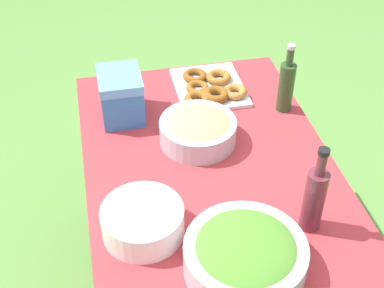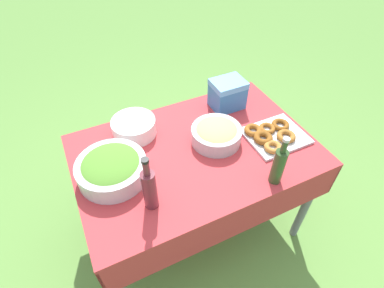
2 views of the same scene
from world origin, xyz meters
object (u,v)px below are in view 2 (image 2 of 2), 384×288
at_px(donut_platter, 272,135).
at_px(olive_oil_bottle, 279,165).
at_px(salad_bowl, 112,168).
at_px(cooler_box, 227,94).
at_px(pasta_bowl, 216,133).
at_px(plate_stack, 134,127).
at_px(wine_bottle, 149,188).

relative_size(donut_platter, olive_oil_bottle, 1.20).
height_order(salad_bowl, donut_platter, salad_bowl).
distance_m(olive_oil_bottle, cooler_box, 0.63).
xyz_separation_m(pasta_bowl, plate_stack, (-0.39, 0.26, -0.01)).
distance_m(olive_oil_bottle, wine_bottle, 0.61).
height_order(olive_oil_bottle, cooler_box, olive_oil_bottle).
height_order(plate_stack, olive_oil_bottle, olive_oil_bottle).
distance_m(salad_bowl, olive_oil_bottle, 0.81).
bearing_deg(olive_oil_bottle, salad_bowl, 152.54).
xyz_separation_m(salad_bowl, olive_oil_bottle, (0.71, -0.37, 0.05)).
bearing_deg(pasta_bowl, wine_bottle, -152.53).
bearing_deg(cooler_box, olive_oil_bottle, -98.20).
height_order(pasta_bowl, olive_oil_bottle, olive_oil_bottle).
distance_m(pasta_bowl, plate_stack, 0.47).
height_order(wine_bottle, cooler_box, wine_bottle).
xyz_separation_m(plate_stack, cooler_box, (0.61, -0.00, 0.05)).
bearing_deg(cooler_box, pasta_bowl, -130.52).
bearing_deg(donut_platter, plate_stack, 151.69).
xyz_separation_m(donut_platter, plate_stack, (-0.70, 0.37, 0.03)).
height_order(pasta_bowl, plate_stack, pasta_bowl).
xyz_separation_m(salad_bowl, donut_platter, (0.89, -0.11, -0.04)).
relative_size(plate_stack, cooler_box, 1.25).
height_order(salad_bowl, cooler_box, cooler_box).
bearing_deg(donut_platter, wine_bottle, -170.56).
bearing_deg(salad_bowl, donut_platter, -7.26).
distance_m(donut_platter, wine_bottle, 0.79).
bearing_deg(olive_oil_bottle, plate_stack, 129.38).
distance_m(plate_stack, cooler_box, 0.61).
xyz_separation_m(plate_stack, wine_bottle, (-0.08, -0.50, 0.07)).
bearing_deg(cooler_box, plate_stack, 179.60).
relative_size(pasta_bowl, plate_stack, 1.12).
bearing_deg(donut_platter, cooler_box, 103.01).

